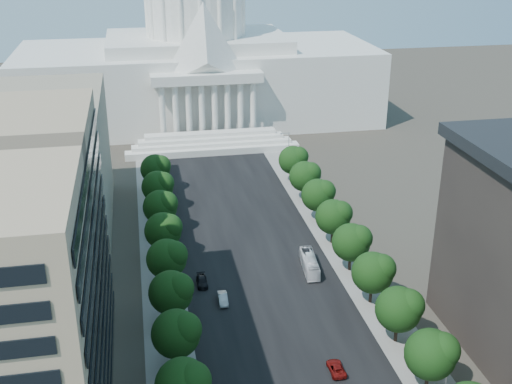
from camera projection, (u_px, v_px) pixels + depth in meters
road_asphalt at (245, 237)px, 141.34m from camera, size 30.00×260.00×0.01m
sidewalk_left at (158, 245)px, 138.08m from camera, size 8.00×260.00×0.02m
sidewalk_right at (328, 230)px, 144.59m from camera, size 8.00×260.00×0.02m
capitol at (198, 62)px, 219.46m from camera, size 120.00×56.00×73.00m
office_block_left_far at (15, 172)px, 136.33m from camera, size 38.00×52.00×30.00m
tree_l_c at (185, 384)px, 86.74m from camera, size 7.79×7.60×9.97m
tree_l_d at (178, 333)px, 97.60m from camera, size 7.79×7.60×9.97m
tree_l_e at (173, 291)px, 108.47m from camera, size 7.79×7.60×9.97m
tree_l_f at (168, 258)px, 119.33m from camera, size 7.79×7.60×9.97m
tree_l_g at (165, 230)px, 130.19m from camera, size 7.79×7.60×9.97m
tree_l_h at (162, 206)px, 141.06m from camera, size 7.79×7.60×9.97m
tree_l_i at (159, 186)px, 151.92m from camera, size 7.79×7.60×9.97m
tree_l_j at (157, 168)px, 162.78m from camera, size 7.79×7.60×9.97m
tree_r_c at (433, 353)px, 92.91m from camera, size 7.79×7.60×9.97m
tree_r_d at (401, 308)px, 103.78m from camera, size 7.79×7.60×9.97m
tree_r_e at (375, 272)px, 114.64m from camera, size 7.79×7.60×9.97m
tree_r_f at (353, 241)px, 125.50m from camera, size 7.79×7.60×9.97m
tree_r_g at (335, 216)px, 136.37m from camera, size 7.79×7.60×9.97m
tree_r_h at (319, 194)px, 147.23m from camera, size 7.79×7.60×9.97m
tree_r_i at (306, 175)px, 158.09m from camera, size 7.79×7.60×9.97m
tree_r_j at (294, 159)px, 168.96m from camera, size 7.79×7.60×9.97m
streetlight_b at (445, 359)px, 92.70m from camera, size 2.61×0.44×9.00m
streetlight_c at (382, 273)px, 115.33m from camera, size 2.61×0.44×9.00m
streetlight_d at (340, 216)px, 137.96m from camera, size 2.61×0.44×9.00m
streetlight_e at (310, 174)px, 160.59m from camera, size 2.61×0.44×9.00m
streetlight_f at (287, 143)px, 183.22m from camera, size 2.61×0.44×9.00m
car_silver at (223, 299)px, 116.83m from camera, size 1.76×4.74×1.55m
car_red at (336, 368)px, 98.79m from camera, size 2.27×4.86×1.35m
car_dark_b at (202, 281)px, 122.59m from camera, size 2.06×4.95×1.43m
city_bus at (310, 263)px, 127.43m from camera, size 3.54×10.94×2.99m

